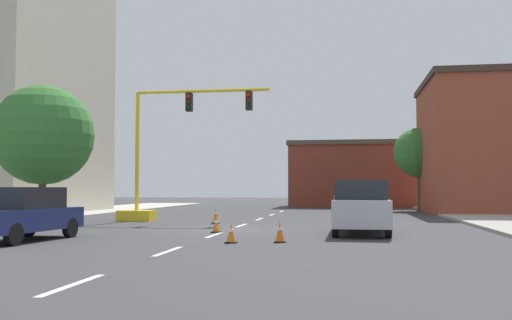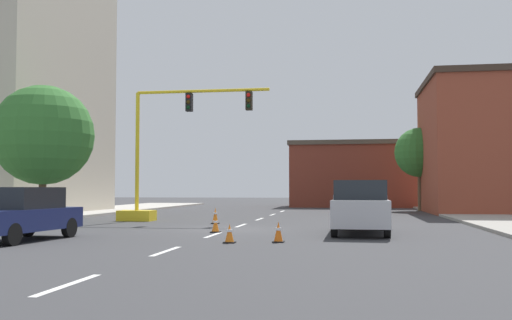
{
  "view_description": "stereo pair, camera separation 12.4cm",
  "coord_description": "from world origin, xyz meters",
  "px_view_note": "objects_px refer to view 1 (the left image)",
  "views": [
    {
      "loc": [
        4.79,
        -23.66,
        1.7
      ],
      "look_at": [
        0.13,
        6.0,
        3.17
      ],
      "focal_mm": 40.59,
      "sensor_mm": 36.0,
      "label": 1
    },
    {
      "loc": [
        4.91,
        -23.64,
        1.7
      ],
      "look_at": [
        0.13,
        6.0,
        3.17
      ],
      "focal_mm": 40.59,
      "sensor_mm": 36.0,
      "label": 2
    }
  ],
  "objects_px": {
    "traffic_cone_roadside_a": "(216,224)",
    "traffic_cone_roadside_b": "(215,216)",
    "pickup_truck_silver": "(361,208)",
    "traffic_cone_roadside_c": "(280,232)",
    "traffic_cone_roadside_d": "(231,234)",
    "tree_right_far": "(419,153)",
    "tree_left_near": "(43,135)",
    "sedan_navy_near_left": "(23,213)",
    "traffic_signal_gantry": "(154,179)"
  },
  "relations": [
    {
      "from": "traffic_cone_roadside_a",
      "to": "traffic_cone_roadside_b",
      "type": "distance_m",
      "value": 5.58
    },
    {
      "from": "pickup_truck_silver",
      "to": "traffic_cone_roadside_c",
      "type": "height_order",
      "value": "pickup_truck_silver"
    },
    {
      "from": "traffic_cone_roadside_d",
      "to": "pickup_truck_silver",
      "type": "bearing_deg",
      "value": 46.97
    },
    {
      "from": "tree_right_far",
      "to": "pickup_truck_silver",
      "type": "distance_m",
      "value": 24.04
    },
    {
      "from": "tree_left_near",
      "to": "traffic_cone_roadside_d",
      "type": "bearing_deg",
      "value": -37.29
    },
    {
      "from": "tree_right_far",
      "to": "traffic_cone_roadside_b",
      "type": "height_order",
      "value": "tree_right_far"
    },
    {
      "from": "sedan_navy_near_left",
      "to": "tree_right_far",
      "type": "bearing_deg",
      "value": 60.45
    },
    {
      "from": "traffic_cone_roadside_d",
      "to": "traffic_signal_gantry",
      "type": "bearing_deg",
      "value": 119.49
    },
    {
      "from": "traffic_cone_roadside_b",
      "to": "traffic_cone_roadside_c",
      "type": "xyz_separation_m",
      "value": [
        4.18,
        -9.11,
        -0.06
      ]
    },
    {
      "from": "traffic_cone_roadside_a",
      "to": "traffic_cone_roadside_c",
      "type": "bearing_deg",
      "value": -51.84
    },
    {
      "from": "sedan_navy_near_left",
      "to": "tree_left_near",
      "type": "bearing_deg",
      "value": 115.75
    },
    {
      "from": "traffic_signal_gantry",
      "to": "tree_right_far",
      "type": "height_order",
      "value": "traffic_signal_gantry"
    },
    {
      "from": "tree_left_near",
      "to": "sedan_navy_near_left",
      "type": "bearing_deg",
      "value": -64.25
    },
    {
      "from": "tree_left_near",
      "to": "traffic_cone_roadside_b",
      "type": "distance_m",
      "value": 9.31
    },
    {
      "from": "tree_left_near",
      "to": "traffic_cone_roadside_c",
      "type": "xyz_separation_m",
      "value": [
        12.55,
        -7.98,
        -3.98
      ]
    },
    {
      "from": "traffic_signal_gantry",
      "to": "tree_left_near",
      "type": "relative_size",
      "value": 1.17
    },
    {
      "from": "traffic_cone_roadside_a",
      "to": "sedan_navy_near_left",
      "type": "bearing_deg",
      "value": -140.71
    },
    {
      "from": "traffic_signal_gantry",
      "to": "pickup_truck_silver",
      "type": "relative_size",
      "value": 1.46
    },
    {
      "from": "traffic_signal_gantry",
      "to": "pickup_truck_silver",
      "type": "bearing_deg",
      "value": -33.21
    },
    {
      "from": "traffic_signal_gantry",
      "to": "traffic_cone_roadside_b",
      "type": "height_order",
      "value": "traffic_signal_gantry"
    },
    {
      "from": "sedan_navy_near_left",
      "to": "traffic_cone_roadside_c",
      "type": "bearing_deg",
      "value": 5.24
    },
    {
      "from": "traffic_cone_roadside_c",
      "to": "traffic_cone_roadside_a",
      "type": "bearing_deg",
      "value": 128.16
    },
    {
      "from": "traffic_cone_roadside_d",
      "to": "traffic_cone_roadside_a",
      "type": "bearing_deg",
      "value": 108.92
    },
    {
      "from": "tree_left_near",
      "to": "pickup_truck_silver",
      "type": "distance_m",
      "value": 16.04
    },
    {
      "from": "pickup_truck_silver",
      "to": "traffic_cone_roadside_b",
      "type": "height_order",
      "value": "pickup_truck_silver"
    },
    {
      "from": "traffic_signal_gantry",
      "to": "traffic_cone_roadside_b",
      "type": "relative_size",
      "value": 10.16
    },
    {
      "from": "tree_left_near",
      "to": "sedan_navy_near_left",
      "type": "height_order",
      "value": "tree_left_near"
    },
    {
      "from": "tree_left_near",
      "to": "traffic_cone_roadside_a",
      "type": "height_order",
      "value": "tree_left_near"
    },
    {
      "from": "tree_left_near",
      "to": "traffic_cone_roadside_a",
      "type": "distance_m",
      "value": 11.29
    },
    {
      "from": "pickup_truck_silver",
      "to": "traffic_cone_roadside_c",
      "type": "bearing_deg",
      "value": -123.59
    },
    {
      "from": "tree_left_near",
      "to": "traffic_signal_gantry",
      "type": "bearing_deg",
      "value": 30.69
    },
    {
      "from": "tree_right_far",
      "to": "sedan_navy_near_left",
      "type": "height_order",
      "value": "tree_right_far"
    },
    {
      "from": "pickup_truck_silver",
      "to": "traffic_cone_roadside_c",
      "type": "distance_m",
      "value": 4.78
    },
    {
      "from": "tree_left_near",
      "to": "pickup_truck_silver",
      "type": "height_order",
      "value": "tree_left_near"
    },
    {
      "from": "tree_right_far",
      "to": "sedan_navy_near_left",
      "type": "distance_m",
      "value": 32.36
    },
    {
      "from": "traffic_signal_gantry",
      "to": "tree_left_near",
      "type": "height_order",
      "value": "traffic_signal_gantry"
    },
    {
      "from": "traffic_cone_roadside_b",
      "to": "pickup_truck_silver",
      "type": "bearing_deg",
      "value": -37.27
    },
    {
      "from": "pickup_truck_silver",
      "to": "traffic_signal_gantry",
      "type": "bearing_deg",
      "value": 146.79
    },
    {
      "from": "tree_right_far",
      "to": "sedan_navy_near_left",
      "type": "xyz_separation_m",
      "value": [
        -15.86,
        -27.98,
        -3.53
      ]
    },
    {
      "from": "traffic_signal_gantry",
      "to": "pickup_truck_silver",
      "type": "distance_m",
      "value": 12.55
    },
    {
      "from": "sedan_navy_near_left",
      "to": "traffic_cone_roadside_d",
      "type": "relative_size",
      "value": 7.72
    },
    {
      "from": "traffic_signal_gantry",
      "to": "traffic_cone_roadside_b",
      "type": "distance_m",
      "value": 4.4
    },
    {
      "from": "pickup_truck_silver",
      "to": "traffic_cone_roadside_d",
      "type": "distance_m",
      "value": 6.04
    },
    {
      "from": "traffic_cone_roadside_a",
      "to": "traffic_cone_roadside_d",
      "type": "relative_size",
      "value": 1.07
    },
    {
      "from": "tree_left_near",
      "to": "traffic_cone_roadside_d",
      "type": "height_order",
      "value": "tree_left_near"
    },
    {
      "from": "traffic_signal_gantry",
      "to": "traffic_cone_roadside_a",
      "type": "relative_size",
      "value": 12.37
    },
    {
      "from": "traffic_cone_roadside_c",
      "to": "tree_right_far",
      "type": "bearing_deg",
      "value": 74.53
    },
    {
      "from": "tree_left_near",
      "to": "traffic_cone_roadside_b",
      "type": "height_order",
      "value": "tree_left_near"
    },
    {
      "from": "traffic_signal_gantry",
      "to": "traffic_cone_roadside_d",
      "type": "xyz_separation_m",
      "value": [
        6.35,
        -11.23,
        -1.88
      ]
    },
    {
      "from": "tree_left_near",
      "to": "tree_right_far",
      "type": "relative_size",
      "value": 1.07
    }
  ]
}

